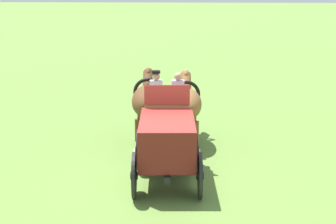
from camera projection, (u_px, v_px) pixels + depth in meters
ground_plane at (167, 182)px, 14.80m from camera, size 220.00×220.00×0.00m
show_wagon at (167, 138)px, 14.69m from camera, size 5.62×1.91×2.75m
draft_horse_near at (147, 102)px, 18.04m from camera, size 3.16×1.08×2.25m
draft_horse_off at (187, 104)px, 18.07m from camera, size 3.21×1.04×2.17m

